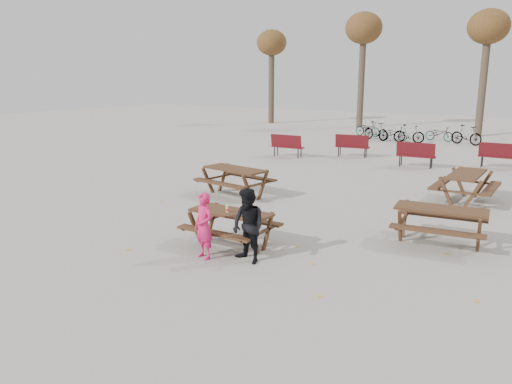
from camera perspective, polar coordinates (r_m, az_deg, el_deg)
The scene contains 14 objects.
ground at distance 10.93m, azimuth -2.85°, elevation -6.12°, with size 80.00×80.00×0.00m, color gray.
main_picnic_table at distance 10.75m, azimuth -2.88°, elevation -3.17°, with size 1.80×1.45×0.78m.
food_tray at distance 10.42m, azimuth -1.47°, elevation -2.52°, with size 0.18×0.11×0.04m, color silver.
bread_roll at distance 10.41m, azimuth -1.47°, elevation -2.30°, with size 0.14×0.06×0.05m, color tan.
soda_bottle at distance 10.60m, azimuth -3.31°, elevation -1.95°, with size 0.07×0.07×0.17m.
child at distance 10.04m, azimuth -5.98°, elevation -3.88°, with size 0.49×0.32×1.35m, color #E01C61.
adult at distance 9.77m, azimuth -0.90°, elevation -3.90°, with size 0.72×0.56×1.48m, color black.
picnic_table_east at distance 11.60m, azimuth 20.26°, elevation -3.68°, with size 1.90×1.53×0.82m, color #371E14, non-canonical shape.
picnic_table_north at distance 15.23m, azimuth -2.41°, elevation 1.14°, with size 2.01×1.62×0.87m, color #371E14, non-canonical shape.
picnic_table_far at distance 15.63m, azimuth 22.80°, elevation 0.43°, with size 2.04×1.64×0.88m, color #371E14, non-canonical shape.
park_bench_row at distance 21.96m, azimuth 14.47°, elevation 4.67°, with size 10.01×2.60×1.03m.
bicycle_row at distance 29.55m, azimuth 16.85°, elevation 6.54°, with size 7.57×2.60×1.06m.
tree_row at distance 34.02m, azimuth 25.00°, elevation 16.37°, with size 32.17×3.52×8.26m.
fallen_leaves at distance 12.72m, azimuth 5.56°, elevation -3.35°, with size 11.00×11.00×0.01m, color gold, non-canonical shape.
Camera 1 is at (6.02, -8.38, 3.61)m, focal length 35.00 mm.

